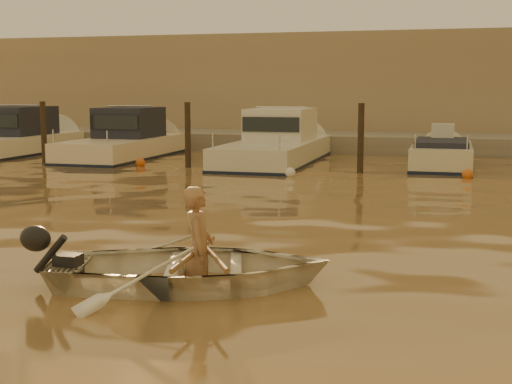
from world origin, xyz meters
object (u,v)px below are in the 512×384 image
(dinghy, at_px, (191,268))
(moored_boat_3, at_px, (441,160))
(moored_boat_0, at_px, (7,138))
(moored_boat_2, at_px, (276,143))
(moored_boat_1, at_px, (122,140))
(waterfront_building, at_px, (402,89))
(person, at_px, (199,249))

(dinghy, relative_size, moored_boat_3, 0.65)
(moored_boat_0, distance_m, moored_boat_2, 10.16)
(moored_boat_1, distance_m, moored_boat_2, 5.53)
(moored_boat_1, bearing_deg, waterfront_building, 51.38)
(moored_boat_0, xyz_separation_m, moored_boat_3, (15.46, 0.00, -0.40))
(dinghy, height_order, moored_boat_0, moored_boat_0)
(moored_boat_0, height_order, moored_boat_3, moored_boat_0)
(person, height_order, moored_boat_0, moored_boat_0)
(dinghy, xyz_separation_m, moored_boat_1, (-8.11, 14.79, 0.39))
(person, xyz_separation_m, waterfront_building, (0.58, 25.76, 1.93))
(moored_boat_2, relative_size, moored_boat_3, 1.56)
(moored_boat_1, xyz_separation_m, moored_boat_2, (5.53, 0.00, 0.00))
(moored_boat_0, bearing_deg, dinghy, -49.26)
(moored_boat_2, bearing_deg, person, -79.72)
(dinghy, relative_size, moored_boat_0, 0.44)
(dinghy, relative_size, moored_boat_1, 0.50)
(moored_boat_2, distance_m, waterfront_building, 11.61)
(dinghy, distance_m, moored_boat_1, 16.87)
(moored_boat_1, bearing_deg, moored_boat_3, 0.00)
(moored_boat_2, height_order, waterfront_building, waterfront_building)
(dinghy, bearing_deg, person, -90.00)
(person, xyz_separation_m, moored_boat_1, (-8.21, 14.76, 0.16))
(moored_boat_1, xyz_separation_m, waterfront_building, (8.79, 11.00, 1.77))
(moored_boat_3, bearing_deg, waterfront_building, 100.50)
(moored_boat_2, bearing_deg, waterfront_building, 73.49)
(dinghy, relative_size, waterfront_building, 0.07)
(dinghy, height_order, moored_boat_2, moored_boat_2)
(dinghy, xyz_separation_m, person, (0.10, 0.03, 0.23))
(moored_boat_1, relative_size, moored_boat_2, 0.85)
(moored_boat_3, xyz_separation_m, waterfront_building, (-2.04, 11.00, 2.17))
(moored_boat_1, bearing_deg, moored_boat_2, 0.00)
(dinghy, xyz_separation_m, moored_boat_2, (-2.58, 14.79, 0.39))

